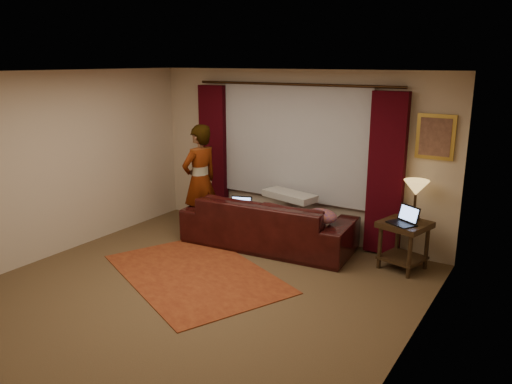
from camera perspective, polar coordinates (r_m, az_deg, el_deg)
floor at (r=6.24m, az=-6.79°, el=-11.26°), size 5.00×5.00×0.01m
ceiling at (r=5.61m, az=-7.62°, el=13.40°), size 5.00×5.00×0.02m
wall_back at (r=7.83m, az=4.46°, el=4.29°), size 5.00×0.02×2.60m
wall_left at (r=7.59m, az=-22.00°, el=2.90°), size 0.02×5.00×2.60m
wall_right at (r=4.68m, az=17.36°, el=-3.64°), size 0.02×5.00×2.60m
sheer_curtain at (r=7.75m, az=4.28°, el=5.67°), size 2.50×0.05×1.80m
drape_left at (r=8.56m, az=-4.85°, el=4.36°), size 0.50×0.14×2.30m
drape_right at (r=7.19m, az=14.65°, el=1.92°), size 0.50×0.14×2.30m
curtain_rod at (r=7.61m, az=4.23°, el=12.18°), size 0.04×0.04×3.40m
picture_frame at (r=7.02m, az=19.84°, el=5.95°), size 0.50×0.04×0.60m
sofa at (r=7.46m, az=1.42°, el=-2.44°), size 2.64×1.33×1.03m
throw_blanket at (r=7.45m, az=3.89°, el=1.62°), size 0.90×0.52×0.10m
clothing_pile at (r=7.01m, az=7.40°, el=-2.83°), size 0.52×0.42×0.20m
laptop_sofa at (r=7.40m, az=-1.87°, el=-1.63°), size 0.42×0.44×0.23m
area_rug at (r=6.71m, az=-6.94°, el=-9.22°), size 2.94×2.53×0.01m
end_table at (r=6.99m, az=16.48°, el=-5.87°), size 0.70×0.70×0.66m
tiffany_lamp at (r=6.96m, az=17.73°, el=-0.86°), size 0.34×0.34×0.54m
laptop_table at (r=6.73m, az=16.35°, el=-2.60°), size 0.47×0.48×0.24m
person at (r=7.90m, az=-6.41°, el=1.28°), size 0.62×0.62×1.78m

